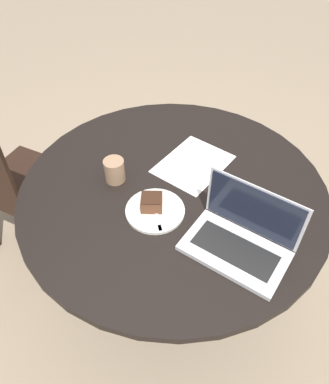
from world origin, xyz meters
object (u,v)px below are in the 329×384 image
at_px(chair, 12,184).
at_px(plate, 155,211).
at_px(laptop, 240,239).
at_px(coffee_glass, 114,170).

bearing_deg(chair, plate, -4.50).
distance_m(plate, laptop, 0.33).
relative_size(coffee_glass, laptop, 0.26).
bearing_deg(coffee_glass, plate, 87.22).
bearing_deg(plate, chair, -76.11).
bearing_deg(chair, laptop, -4.16).
xyz_separation_m(plate, coffee_glass, (-0.01, -0.24, 0.04)).
height_order(chair, coffee_glass, chair).
distance_m(plate, coffee_glass, 0.24).
xyz_separation_m(plate, laptop, (-0.09, 0.31, 0.04)).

